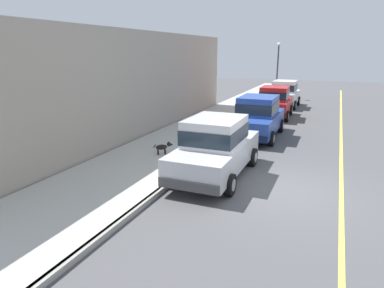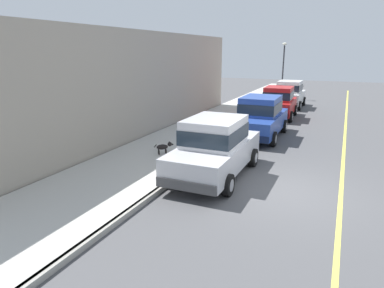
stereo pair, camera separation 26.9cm
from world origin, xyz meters
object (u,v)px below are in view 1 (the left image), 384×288
(car_red_hatchback, at_px, (274,102))
(car_white_hatchback, at_px, (285,93))
(car_blue_sedan, at_px, (258,116))
(dog_black, at_px, (163,147))
(street_lamp, at_px, (278,63))
(car_silver_sedan, at_px, (216,146))

(car_red_hatchback, height_order, car_white_hatchback, same)
(car_blue_sedan, height_order, car_white_hatchback, car_blue_sedan)
(dog_black, relative_size, street_lamp, 0.14)
(car_red_hatchback, bearing_deg, car_silver_sedan, -90.13)
(car_white_hatchback, xyz_separation_m, dog_black, (-2.43, -14.23, -0.55))
(car_white_hatchback, bearing_deg, street_lamp, 106.51)
(car_silver_sedan, distance_m, dog_black, 2.73)
(car_blue_sedan, relative_size, street_lamp, 1.04)
(street_lamp, bearing_deg, car_blue_sedan, -84.06)
(car_white_hatchback, bearing_deg, car_red_hatchback, -89.53)
(car_white_hatchback, distance_m, dog_black, 14.45)
(car_silver_sedan, distance_m, car_white_hatchback, 15.30)
(car_blue_sedan, xyz_separation_m, dog_black, (-2.58, -4.64, -0.55))
(car_red_hatchback, bearing_deg, dog_black, -104.15)
(dog_black, xyz_separation_m, street_lamp, (1.11, 18.68, 2.48))
(car_silver_sedan, xyz_separation_m, street_lamp, (-1.33, 19.75, 1.92))
(car_silver_sedan, relative_size, car_blue_sedan, 1.00)
(car_blue_sedan, bearing_deg, dog_black, -119.06)
(dog_black, bearing_deg, car_white_hatchback, 80.29)
(car_silver_sedan, distance_m, car_red_hatchback, 10.86)
(car_silver_sedan, bearing_deg, car_white_hatchback, 90.04)
(car_silver_sedan, bearing_deg, car_blue_sedan, 88.69)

